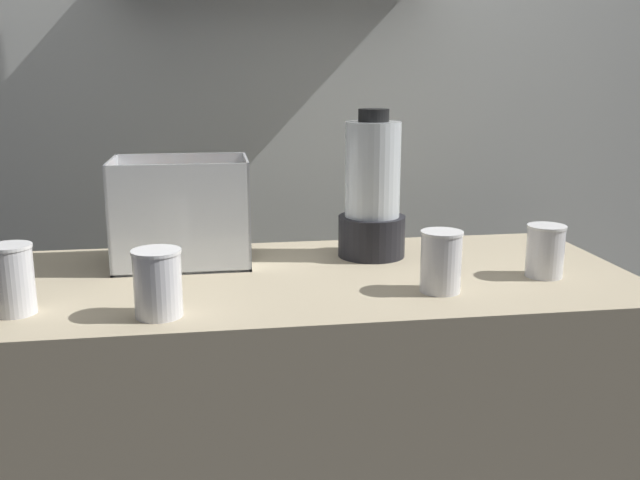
# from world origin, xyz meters

# --- Properties ---
(counter) EXTENTS (1.40, 0.64, 0.90)m
(counter) POSITION_xyz_m (0.00, 0.00, 0.45)
(counter) COLOR tan
(counter) RESTS_ON ground_plane
(back_wall_unit) EXTENTS (2.60, 0.24, 2.50)m
(back_wall_unit) POSITION_xyz_m (-0.00, 0.77, 1.26)
(back_wall_unit) COLOR silver
(back_wall_unit) RESTS_ON ground_plane
(carrot_display_bin) EXTENTS (0.31, 0.22, 0.25)m
(carrot_display_bin) POSITION_xyz_m (-0.31, 0.15, 0.98)
(carrot_display_bin) COLOR white
(carrot_display_bin) RESTS_ON counter
(blender_pitcher) EXTENTS (0.16, 0.16, 0.36)m
(blender_pitcher) POSITION_xyz_m (0.15, 0.15, 1.05)
(blender_pitcher) COLOR black
(blender_pitcher) RESTS_ON counter
(juice_cup_orange_far_left) EXTENTS (0.08, 0.08, 0.13)m
(juice_cup_orange_far_left) POSITION_xyz_m (-0.61, -0.17, 0.96)
(juice_cup_orange_far_left) COLOR white
(juice_cup_orange_far_left) RESTS_ON counter
(juice_cup_beet_left) EXTENTS (0.09, 0.09, 0.13)m
(juice_cup_beet_left) POSITION_xyz_m (-0.34, -0.22, 0.96)
(juice_cup_beet_left) COLOR white
(juice_cup_beet_left) RESTS_ON counter
(juice_cup_carrot_middle) EXTENTS (0.09, 0.09, 0.13)m
(juice_cup_carrot_middle) POSITION_xyz_m (0.23, -0.16, 0.96)
(juice_cup_carrot_middle) COLOR white
(juice_cup_carrot_middle) RESTS_ON counter
(juice_cup_beet_right) EXTENTS (0.09, 0.09, 0.12)m
(juice_cup_beet_right) POSITION_xyz_m (0.49, -0.09, 0.95)
(juice_cup_beet_right) COLOR white
(juice_cup_beet_right) RESTS_ON counter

